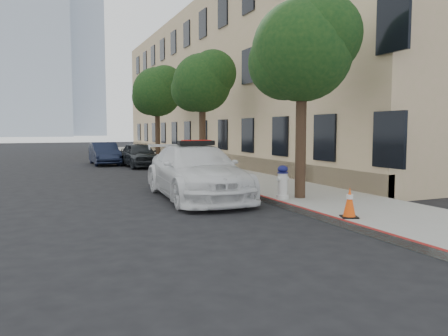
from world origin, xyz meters
TOP-DOWN VIEW (x-y plane):
  - ground at (0.00, 0.00)m, footprint 120.00×120.00m
  - sidewalk at (3.60, 10.00)m, footprint 3.20×50.00m
  - curb_strip at (2.06, 10.00)m, footprint 0.12×50.00m
  - building at (9.20, 15.00)m, footprint 8.00×36.00m
  - tower_left at (-4.00, 120.00)m, footprint 18.00×14.00m
  - tower_right at (9.00, 135.00)m, footprint 14.00×14.00m
  - tree_near at (2.93, -2.01)m, footprint 2.92×2.82m
  - tree_mid at (2.93, 5.99)m, footprint 2.77×2.64m
  - tree_far at (2.93, 13.99)m, footprint 3.10×3.00m
  - police_car at (0.48, -0.02)m, footprint 2.54×5.67m
  - parked_car_mid at (1.20, 11.45)m, footprint 1.80×4.06m
  - parked_car_far at (-0.35, 13.92)m, footprint 1.42×4.01m
  - fire_hydrant at (2.35, -1.96)m, footprint 0.40×0.36m
  - traffic_cone at (2.35, -4.83)m, footprint 0.47×0.47m

SIDE VIEW (x-z plane):
  - ground at x=0.00m, z-range 0.00..0.00m
  - sidewalk at x=3.60m, z-range 0.00..0.15m
  - curb_strip at x=2.06m, z-range 0.00..0.15m
  - traffic_cone at x=2.35m, z-range 0.15..0.82m
  - fire_hydrant at x=2.35m, z-range 0.14..1.08m
  - parked_car_far at x=-0.35m, z-range 0.00..1.32m
  - parked_car_mid at x=1.20m, z-range 0.00..1.36m
  - police_car at x=0.48m, z-range -0.07..1.69m
  - tree_mid at x=2.93m, z-range 1.45..6.88m
  - tree_near at x=2.93m, z-range 1.46..7.08m
  - tree_far at x=2.93m, z-range 1.48..7.29m
  - building at x=9.20m, z-range 0.00..10.00m
  - tower_right at x=9.00m, z-range 0.00..44.00m
  - tower_left at x=-4.00m, z-range 0.00..60.00m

